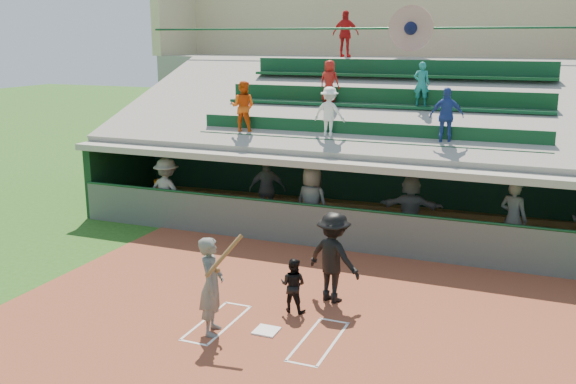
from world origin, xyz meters
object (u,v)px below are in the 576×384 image
at_px(batter_at_plate, 212,285).
at_px(white_table, 162,204).
at_px(catcher, 293,285).
at_px(water_cooler, 161,186).
at_px(home_plate, 266,331).

relative_size(batter_at_plate, white_table, 2.50).
relative_size(catcher, water_cooler, 2.71).
bearing_deg(batter_at_plate, white_table, 129.09).
xyz_separation_m(catcher, water_cooler, (-6.29, 5.04, 0.36)).
distance_m(catcher, water_cooler, 8.07).
bearing_deg(catcher, batter_at_plate, 56.11).
bearing_deg(white_table, batter_at_plate, -52.22).
xyz_separation_m(white_table, water_cooler, (0.01, -0.03, 0.54)).
distance_m(home_plate, water_cooler, 8.72).
bearing_deg(home_plate, water_cooler, 135.44).
bearing_deg(white_table, home_plate, -45.96).
height_order(home_plate, water_cooler, water_cooler).
bearing_deg(water_cooler, batter_at_plate, -50.84).
relative_size(home_plate, white_table, 0.55).
distance_m(home_plate, catcher, 1.18).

